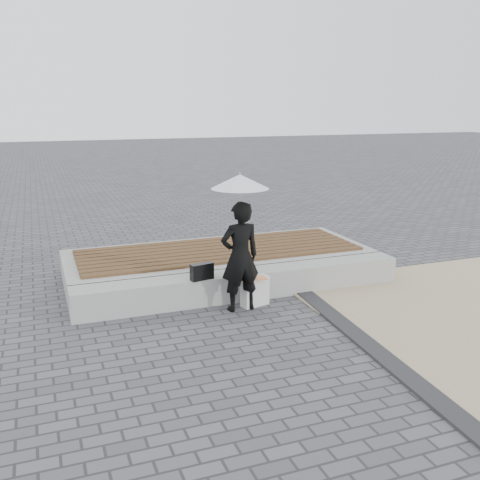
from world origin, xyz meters
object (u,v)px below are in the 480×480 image
object	(u,v)px
parasol	(240,182)
handbag	(202,272)
seating_ledge	(245,284)
woman	(240,257)
canvas_tote	(255,291)

from	to	relation	value
parasol	handbag	size ratio (longest dim) A/B	3.01
seating_ledge	handbag	distance (m)	0.79
seating_ledge	woman	size ratio (longest dim) A/B	3.27
seating_ledge	woman	bearing A→B (deg)	-118.47
woman	parasol	size ratio (longest dim) A/B	1.56
handbag	canvas_tote	world-z (taller)	handbag
parasol	canvas_tote	distance (m)	1.61
seating_ledge	woman	xyz separation A→B (m)	(-0.25, -0.47, 0.57)
seating_ledge	parasol	world-z (taller)	parasol
canvas_tote	parasol	bearing A→B (deg)	-178.12
parasol	woman	bearing A→B (deg)	90.00
handbag	canvas_tote	distance (m)	0.80
handbag	canvas_tote	xyz separation A→B (m)	(0.71, -0.22, -0.31)
woman	handbag	world-z (taller)	woman
handbag	parasol	bearing A→B (deg)	-45.25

